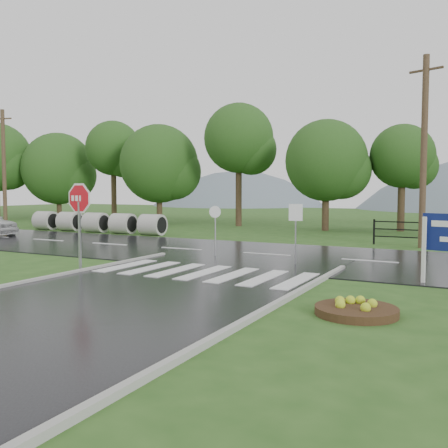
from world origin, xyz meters
The scene contains 13 objects.
ground centered at (0.00, 0.00, 0.00)m, with size 120.00×120.00×0.00m, color #2A521B.
main_road centered at (0.00, 10.00, 0.00)m, with size 90.00×8.00×0.04m, color black.
crosswalk centered at (0.00, 5.00, 0.06)m, with size 6.50×2.80×0.02m.
curb_right centered at (3.55, -4.00, 0.00)m, with size 0.15×24.00×0.12m, color #A3A39B.
hills centered at (3.49, 65.00, -15.54)m, with size 102.00×48.00×48.00m.
treeline centered at (1.00, 24.00, 0.00)m, with size 83.20×5.20×10.00m.
culvert_pipes centered at (-13.32, 15.00, 0.60)m, with size 9.70×1.20×1.20m.
stop_sign centered at (-3.82, 3.72, 2.07)m, with size 1.33×0.11×3.00m.
flower_bed centered at (5.29, 2.16, 0.13)m, with size 1.72×1.72×0.34m.
reg_sign_small centered at (1.91, 7.98, 1.50)m, with size 0.47×0.09×2.12m.
reg_sign_round centered at (-1.60, 8.67, 1.28)m, with size 0.45×0.13×1.98m.
utility_pole_west centered at (-21.97, 15.50, 4.11)m, with size 1.43×0.35×8.09m.
utility_pole_east centered at (5.16, 15.50, 4.30)m, with size 1.45×0.58×8.47m.
Camera 1 is at (7.58, -8.19, 2.62)m, focal length 40.00 mm.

